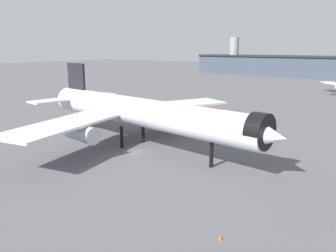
# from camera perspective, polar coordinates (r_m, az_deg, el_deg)

# --- Properties ---
(ground) EXTENTS (900.00, 900.00, 0.00)m
(ground) POSITION_cam_1_polar(r_m,az_deg,el_deg) (76.57, -5.08, -4.30)
(ground) COLOR #56565B
(airliner_near_gate) EXTENTS (69.49, 62.89, 18.52)m
(airliner_near_gate) POSITION_cam_1_polar(r_m,az_deg,el_deg) (78.29, -4.74, 2.24)
(airliner_near_gate) COLOR silver
(airliner_near_gate) RESTS_ON ground
(service_truck_front) EXTENTS (5.80, 3.33, 3.00)m
(service_truck_front) POSITION_cam_1_polar(r_m,az_deg,el_deg) (113.86, 8.55, 2.13)
(service_truck_front) COLOR black
(service_truck_front) RESTS_ON ground
(baggage_cart_trailing) EXTENTS (2.64, 2.28, 1.82)m
(baggage_cart_trailing) POSITION_cam_1_polar(r_m,az_deg,el_deg) (108.68, 14.65, 1.01)
(baggage_cart_trailing) COLOR black
(baggage_cart_trailing) RESTS_ON ground
(traffic_cone_near_nose) EXTENTS (0.47, 0.47, 0.58)m
(traffic_cone_near_nose) POSITION_cam_1_polar(r_m,az_deg,el_deg) (116.83, -5.85, 1.84)
(traffic_cone_near_nose) COLOR #F2600C
(traffic_cone_near_nose) RESTS_ON ground
(traffic_cone_wingtip) EXTENTS (0.47, 0.47, 0.59)m
(traffic_cone_wingtip) POSITION_cam_1_polar(r_m,az_deg,el_deg) (43.71, 8.66, -17.89)
(traffic_cone_wingtip) COLOR #F2600C
(traffic_cone_wingtip) RESTS_ON ground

